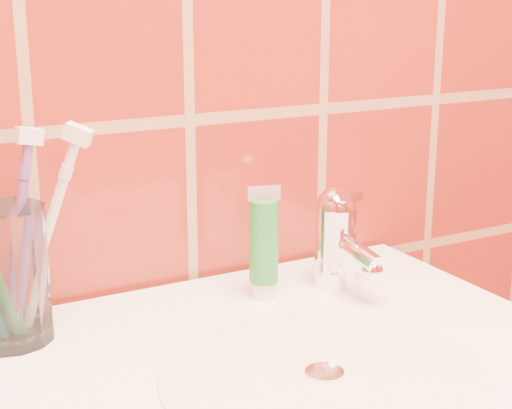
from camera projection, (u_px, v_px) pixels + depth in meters
glass_tumbler at (7, 275)px, 0.77m from camera, size 0.09×0.09×0.14m
toothpaste_tube at (264, 246)px, 0.87m from camera, size 0.04×0.03×0.13m
faucet at (338, 235)px, 0.91m from camera, size 0.05×0.11×0.12m
toothbrush_0 at (18, 235)px, 0.78m from camera, size 0.08×0.07×0.22m
toothbrush_2 at (46, 236)px, 0.76m from camera, size 0.17×0.15×0.23m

